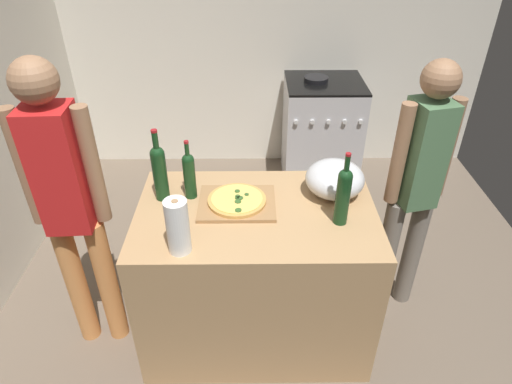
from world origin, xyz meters
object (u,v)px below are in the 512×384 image
object	(u,v)px
paper_towel_roll	(178,227)
wine_bottle_green	(343,194)
stove	(321,132)
mixing_bowl	(335,179)
wine_bottle_dark	(189,174)
pizza	(237,200)
wine_bottle_clear	(159,170)
person_in_stripes	(69,201)
person_in_red	(416,184)

from	to	relation	value
paper_towel_roll	wine_bottle_green	size ratio (longest dim) A/B	0.71
wine_bottle_green	stove	world-z (taller)	wine_bottle_green
mixing_bowl	wine_bottle_green	size ratio (longest dim) A/B	0.81
wine_bottle_dark	stove	size ratio (longest dim) A/B	0.34
pizza	stove	distance (m)	1.90
wine_bottle_green	wine_bottle_dark	size ratio (longest dim) A/B	1.16
mixing_bowl	wine_bottle_clear	xyz separation A→B (m)	(-0.92, -0.03, 0.08)
wine_bottle_dark	person_in_stripes	bearing A→B (deg)	-162.32
wine_bottle_green	person_in_stripes	distance (m)	1.34
wine_bottle_clear	wine_bottle_green	world-z (taller)	wine_bottle_clear
mixing_bowl	person_in_stripes	size ratio (longest dim) A/B	0.18
pizza	wine_bottle_dark	distance (m)	0.29
paper_towel_roll	wine_bottle_dark	distance (m)	0.44
mixing_bowl	wine_bottle_dark	bearing A→B (deg)	-178.93
paper_towel_roll	person_in_stripes	world-z (taller)	person_in_stripes
paper_towel_roll	mixing_bowl	bearing A→B (deg)	30.36
wine_bottle_clear	person_in_red	size ratio (longest dim) A/B	0.25
stove	person_in_red	world-z (taller)	person_in_red
person_in_stripes	mixing_bowl	bearing A→B (deg)	8.38
paper_towel_roll	stove	xyz separation A→B (m)	(0.95, 2.06, -0.56)
person_in_stripes	wine_bottle_dark	bearing A→B (deg)	17.68
pizza	wine_bottle_dark	xyz separation A→B (m)	(-0.25, 0.08, 0.11)
person_in_stripes	pizza	bearing A→B (deg)	6.97
mixing_bowl	person_in_stripes	bearing A→B (deg)	-171.62
mixing_bowl	person_in_stripes	world-z (taller)	person_in_stripes
pizza	paper_towel_roll	world-z (taller)	paper_towel_roll
mixing_bowl	wine_bottle_green	bearing A→B (deg)	-91.28
mixing_bowl	wine_bottle_clear	distance (m)	0.92
mixing_bowl	wine_bottle_green	xyz separation A→B (m)	(-0.01, -0.25, 0.07)
pizza	wine_bottle_green	world-z (taller)	wine_bottle_green
wine_bottle_dark	person_in_stripes	distance (m)	0.61
pizza	stove	bearing A→B (deg)	67.76
wine_bottle_green	wine_bottle_dark	xyz separation A→B (m)	(-0.76, 0.23, -0.02)
wine_bottle_clear	stove	bearing A→B (deg)	56.19
person_in_red	wine_bottle_clear	bearing A→B (deg)	-176.42
paper_towel_roll	person_in_stripes	xyz separation A→B (m)	(-0.58, 0.25, -0.04)
mixing_bowl	person_in_red	world-z (taller)	person_in_red
pizza	wine_bottle_dark	bearing A→B (deg)	161.60
wine_bottle_green	person_in_stripes	xyz separation A→B (m)	(-1.34, 0.05, -0.07)
wine_bottle_green	wine_bottle_dark	distance (m)	0.80
wine_bottle_clear	stove	xyz separation A→B (m)	(1.10, 1.64, -0.59)
wine_bottle_clear	wine_bottle_dark	xyz separation A→B (m)	(0.15, 0.01, -0.03)
wine_bottle_clear	person_in_red	distance (m)	1.40
person_in_stripes	stove	bearing A→B (deg)	49.90
person_in_stripes	person_in_red	xyz separation A→B (m)	(1.81, 0.26, -0.08)
wine_bottle_green	person_in_red	distance (m)	0.58
wine_bottle_green	person_in_red	world-z (taller)	person_in_red
wine_bottle_dark	stove	bearing A→B (deg)	59.77
wine_bottle_green	stove	distance (m)	1.96
wine_bottle_clear	stove	distance (m)	2.06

